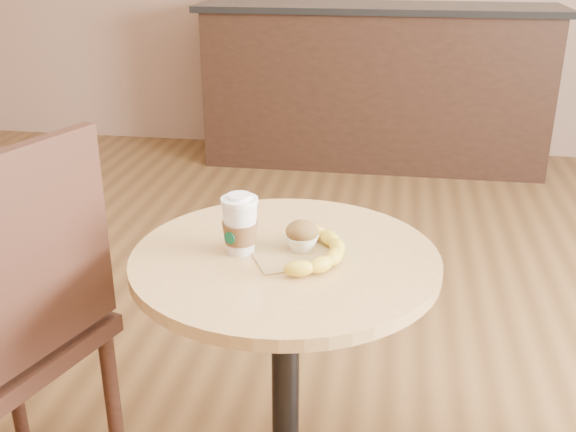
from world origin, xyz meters
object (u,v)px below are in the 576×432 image
object	(u,v)px
muffin	(302,235)
banana	(321,250)
coffee_cup	(240,226)
cafe_table	(285,331)
chair_left	(5,331)

from	to	relation	value
muffin	banana	size ratio (longest dim) A/B	0.30
coffee_cup	muffin	distance (m)	0.15
cafe_table	muffin	size ratio (longest dim) A/B	9.48
coffee_cup	banana	bearing A→B (deg)	20.32
cafe_table	chair_left	size ratio (longest dim) A/B	0.72
chair_left	coffee_cup	distance (m)	0.61
muffin	banana	world-z (taller)	muffin
chair_left	coffee_cup	bearing A→B (deg)	123.96
coffee_cup	banana	world-z (taller)	coffee_cup
chair_left	cafe_table	bearing A→B (deg)	121.64
chair_left	muffin	xyz separation A→B (m)	(0.68, 0.18, 0.21)
banana	cafe_table	bearing A→B (deg)	-179.33
cafe_table	banana	world-z (taller)	banana
chair_left	coffee_cup	xyz separation A→B (m)	(0.54, 0.15, 0.24)
muffin	chair_left	bearing A→B (deg)	-164.84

